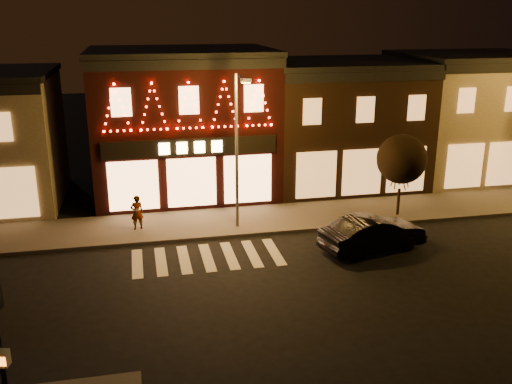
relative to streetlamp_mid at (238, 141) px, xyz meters
name	(u,v)px	position (x,y,z in m)	size (l,w,h in m)	color
ground	(221,301)	(-1.94, -6.91, -4.50)	(120.00, 120.00, 0.00)	black
sidewalk_far	(236,221)	(0.06, 1.09, -4.42)	(44.00, 4.00, 0.15)	#47423D
building_pulp	(183,122)	(-1.94, 7.07, -0.33)	(10.20, 8.34, 8.30)	black
building_right_a	(339,122)	(7.56, 7.08, -0.73)	(9.20, 8.28, 7.50)	black
building_right_b	(471,115)	(16.56, 7.08, -0.58)	(9.20, 8.28, 7.80)	#716450
streetlamp_mid	(238,141)	(0.00, 0.00, 0.00)	(0.50, 1.70, 7.41)	#59595E
tree_right	(402,159)	(8.46, 0.16, -1.38)	(2.53, 2.53, 4.24)	black
dark_sedan	(373,234)	(5.41, -3.66, -3.70)	(1.69, 4.86, 1.60)	black
pedestrian	(137,212)	(-4.83, 0.84, -3.50)	(0.62, 0.41, 1.70)	gray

